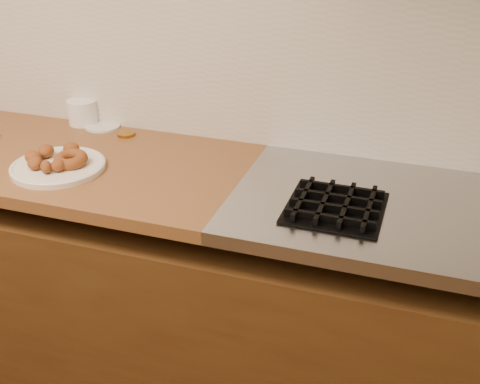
% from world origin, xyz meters
% --- Properties ---
extents(base_cabinet, '(3.60, 0.60, 0.77)m').
position_xyz_m(base_cabinet, '(0.00, 1.69, 0.39)').
color(base_cabinet, '#4A3114').
rests_on(base_cabinet, floor).
extents(stovetop, '(1.30, 0.62, 0.04)m').
position_xyz_m(stovetop, '(1.15, 1.69, 0.88)').
color(stovetop, '#9EA0A5').
rests_on(stovetop, base_cabinet).
extents(backsplash, '(3.60, 0.02, 0.60)m').
position_xyz_m(backsplash, '(0.00, 1.99, 1.20)').
color(backsplash, beige).
rests_on(backsplash, wall_back).
extents(burner_grates, '(0.91, 0.26, 0.03)m').
position_xyz_m(burner_grates, '(1.13, 1.61, 0.91)').
color(burner_grates, black).
rests_on(burner_grates, stovetop).
extents(donut_plate, '(0.29, 0.29, 0.02)m').
position_xyz_m(donut_plate, '(-0.06, 1.59, 0.91)').
color(donut_plate, silver).
rests_on(donut_plate, butcher_block).
extents(ring_donut, '(0.12, 0.12, 0.05)m').
position_xyz_m(ring_donut, '(-0.02, 1.60, 0.93)').
color(ring_donut, brown).
rests_on(ring_donut, donut_plate).
extents(fried_dough_chunks, '(0.17, 0.20, 0.04)m').
position_xyz_m(fried_dough_chunks, '(-0.09, 1.59, 0.94)').
color(fried_dough_chunks, brown).
rests_on(fried_dough_chunks, donut_plate).
extents(plastic_tub, '(0.14, 0.14, 0.09)m').
position_xyz_m(plastic_tub, '(-0.20, 1.96, 0.94)').
color(plastic_tub, white).
rests_on(plastic_tub, butcher_block).
extents(tub_lid, '(0.16, 0.16, 0.01)m').
position_xyz_m(tub_lid, '(-0.11, 1.95, 0.90)').
color(tub_lid, silver).
rests_on(tub_lid, butcher_block).
extents(brass_jar_lid, '(0.06, 0.06, 0.01)m').
position_xyz_m(brass_jar_lid, '(0.01, 1.90, 0.91)').
color(brass_jar_lid, '#9F6D20').
rests_on(brass_jar_lid, butcher_block).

